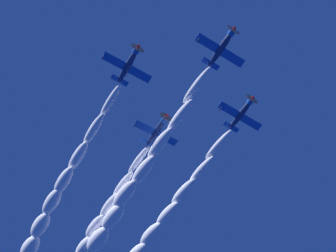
{
  "coord_description": "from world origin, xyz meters",
  "views": [
    {
      "loc": [
        33.18,
        7.41,
        1.66
      ],
      "look_at": [
        -12.11,
        -6.09,
        64.75
      ],
      "focal_mm": 48.65,
      "sensor_mm": 36.0,
      "label": 1
    }
  ],
  "objects": [
    {
      "name": "airplane_slot_tail",
      "position": [
        -13.87,
        -8.71,
        66.62
      ],
      "size": [
        7.15,
        7.0,
        2.53
      ],
      "color": "navy"
    },
    {
      "name": "airplane_lead",
      "position": [
        -0.53,
        6.07,
        65.73
      ],
      "size": [
        7.18,
        7.03,
        2.67
      ],
      "color": "navy"
    },
    {
      "name": "airplane_right_wingman",
      "position": [
        0.42,
        -9.07,
        66.36
      ],
      "size": [
        7.16,
        6.98,
        2.53
      ],
      "color": "navy"
    },
    {
      "name": "airplane_left_wingman",
      "position": [
        -14.57,
        6.55,
        66.73
      ],
      "size": [
        7.19,
        7.02,
        2.68
      ],
      "color": "navy"
    },
    {
      "name": "smoke_trail_lead",
      "position": [
        -24.35,
        -18.23,
        62.55
      ],
      "size": [
        35.14,
        35.63,
        6.62
      ],
      "color": "white"
    },
    {
      "name": "smoke_trail_right_wingman",
      "position": [
        -23.33,
        -33.31,
        63.25
      ],
      "size": [
        35.02,
        35.69,
        6.56
      ],
      "color": "white"
    },
    {
      "name": "smoke_trail_slot_tail",
      "position": [
        -37.34,
        -33.04,
        63.65
      ],
      "size": [
        34.23,
        35.95,
        6.59
      ],
      "color": "white"
    },
    {
      "name": "smoke_trail_left_wingman",
      "position": [
        -38.03,
        -17.82,
        63.71
      ],
      "size": [
        34.73,
        35.92,
        6.24
      ],
      "color": "white"
    }
  ]
}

